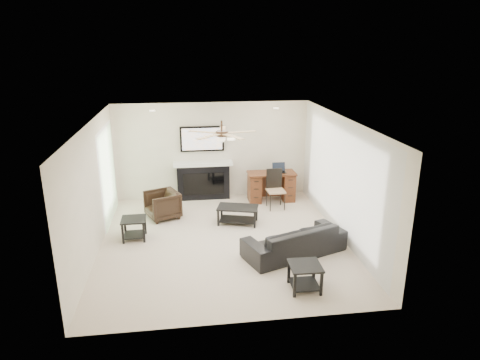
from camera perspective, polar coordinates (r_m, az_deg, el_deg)
The scene contains 10 objects.
room_shell at distance 8.48m, azimuth -1.14°, elevation 2.49°, with size 5.50×5.54×2.52m.
sofa at distance 8.42m, azimuth 7.28°, elevation -7.91°, with size 2.01×0.78×0.59m, color black.
armchair at distance 10.14m, azimuth -10.30°, elevation -3.28°, with size 0.69×0.71×0.65m, color black.
coffee_table at distance 9.73m, azimuth -0.30°, elevation -4.69°, with size 0.90×0.50×0.40m, color black.
end_table_near at distance 7.36m, azimuth 8.62°, elevation -12.66°, with size 0.52×0.52×0.45m, color black.
end_table_left at distance 9.25m, azimuth -13.92°, elevation -6.31°, with size 0.50×0.50×0.45m, color black.
fireplace_unit at distance 11.05m, azimuth -4.97°, elevation 2.19°, with size 1.52×0.34×1.91m, color black.
desk at distance 11.07m, azimuth 4.19°, elevation -0.87°, with size 1.22×0.56×0.76m, color #3F1F0F.
desk_chair at distance 10.53m, azimuth 4.81°, elevation -1.29°, with size 0.42×0.44×0.97m, color black.
laptop at distance 10.95m, azimuth 5.29°, elevation 1.60°, with size 0.33×0.24×0.23m, color black.
Camera 1 is at (-0.75, -8.05, 3.95)m, focal length 32.00 mm.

